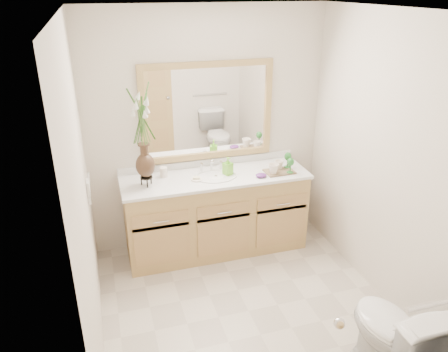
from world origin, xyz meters
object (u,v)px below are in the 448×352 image
object	(u,v)px
tumbler	(164,172)
tray	(279,172)
flower_vase	(142,126)
soap_bottle	(228,167)
toilet	(393,337)

from	to	relation	value
tumbler	tray	bearing A→B (deg)	-11.36
flower_vase	soap_bottle	size ratio (longest dim) A/B	5.33
toilet	tumbler	distance (m)	2.43
flower_vase	tray	xyz separation A→B (m)	(1.31, -0.07, -0.57)
toilet	tumbler	world-z (taller)	tumbler
tumbler	soap_bottle	world-z (taller)	soap_bottle
soap_bottle	tray	xyz separation A→B (m)	(0.51, -0.10, -0.07)
flower_vase	toilet	bearing A→B (deg)	-54.24
tumbler	soap_bottle	xyz separation A→B (m)	(0.62, -0.12, 0.03)
toilet	tumbler	xyz separation A→B (m)	(-1.19, 2.06, 0.51)
soap_bottle	toilet	bearing A→B (deg)	-95.70
soap_bottle	tray	bearing A→B (deg)	-33.74
soap_bottle	tray	world-z (taller)	soap_bottle
toilet	tumbler	bearing A→B (deg)	-60.03
tumbler	tray	xyz separation A→B (m)	(1.12, -0.23, -0.04)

